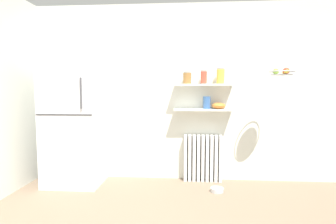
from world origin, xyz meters
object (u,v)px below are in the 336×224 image
object	(u,v)px
pet_food_bowl	(217,190)
hanging_fruit_basket	(282,72)
storage_jar_1	(204,77)
refrigerator	(74,126)
shelf_bowl	(219,106)
vase	(207,103)
radiator	(203,158)
storage_jar_0	(187,78)
storage_jar_2	(221,76)

from	to	relation	value
pet_food_bowl	hanging_fruit_basket	distance (m)	1.73
storage_jar_1	pet_food_bowl	distance (m)	1.56
refrigerator	shelf_bowl	distance (m)	2.08
pet_food_bowl	vase	bearing A→B (deg)	107.87
radiator	refrigerator	bearing A→B (deg)	-172.53
shelf_bowl	pet_food_bowl	size ratio (longest dim) A/B	1.14
storage_jar_1	shelf_bowl	size ratio (longest dim) A/B	0.98
storage_jar_0	storage_jar_1	distance (m)	0.24
storage_jar_0	pet_food_bowl	world-z (taller)	storage_jar_0
refrigerator	shelf_bowl	world-z (taller)	refrigerator
storage_jar_2	hanging_fruit_basket	bearing A→B (deg)	-29.63
pet_food_bowl	hanging_fruit_basket	bearing A→B (deg)	-1.36
shelf_bowl	refrigerator	bearing A→B (deg)	-174.14
storage_jar_1	shelf_bowl	world-z (taller)	storage_jar_1
vase	storage_jar_0	bearing A→B (deg)	180.00
vase	pet_food_bowl	size ratio (longest dim) A/B	1.02
radiator	storage_jar_0	xyz separation A→B (m)	(-0.24, -0.03, 1.18)
storage_jar_1	refrigerator	bearing A→B (deg)	-173.45
refrigerator	storage_jar_2	bearing A→B (deg)	5.80
pet_food_bowl	hanging_fruit_basket	size ratio (longest dim) A/B	0.55
pet_food_bowl	storage_jar_0	bearing A→B (deg)	136.39
refrigerator	storage_jar_0	xyz separation A→B (m)	(1.60, 0.21, 0.68)
storage_jar_0	shelf_bowl	bearing A→B (deg)	0.00
hanging_fruit_basket	refrigerator	bearing A→B (deg)	175.96
storage_jar_1	hanging_fruit_basket	size ratio (longest dim) A/B	0.61
refrigerator	pet_food_bowl	world-z (taller)	refrigerator
radiator	storage_jar_2	xyz separation A→B (m)	(0.24, -0.03, 1.20)
storage_jar_2	refrigerator	bearing A→B (deg)	-174.20
refrigerator	storage_jar_0	size ratio (longest dim) A/B	9.65
radiator	hanging_fruit_basket	size ratio (longest dim) A/B	2.15
vase	pet_food_bowl	distance (m)	1.21
radiator	hanging_fruit_basket	distance (m)	1.61
radiator	storage_jar_1	distance (m)	1.19
radiator	storage_jar_1	world-z (taller)	storage_jar_1
radiator	pet_food_bowl	xyz separation A→B (m)	(0.17, -0.42, -0.32)
storage_jar_0	vase	distance (m)	0.45
storage_jar_0	vase	bearing A→B (deg)	0.00
storage_jar_1	pet_food_bowl	size ratio (longest dim) A/B	1.12
shelf_bowl	hanging_fruit_basket	distance (m)	0.95
storage_jar_1	pet_food_bowl	world-z (taller)	storage_jar_1
shelf_bowl	hanging_fruit_basket	size ratio (longest dim) A/B	0.62
storage_jar_2	pet_food_bowl	distance (m)	1.57
storage_jar_0	storage_jar_2	distance (m)	0.47
storage_jar_2	radiator	bearing A→B (deg)	172.76
storage_jar_1	hanging_fruit_basket	distance (m)	1.04
pet_food_bowl	shelf_bowl	bearing A→B (deg)	83.34
refrigerator	shelf_bowl	bearing A→B (deg)	5.86
hanging_fruit_basket	vase	bearing A→B (deg)	155.79
storage_jar_1	storage_jar_2	bearing A→B (deg)	0.00
storage_jar_0	storage_jar_1	xyz separation A→B (m)	(0.24, 0.00, 0.01)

